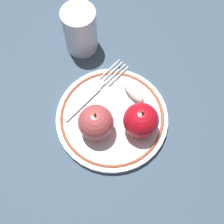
{
  "coord_description": "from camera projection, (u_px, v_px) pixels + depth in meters",
  "views": [
    {
      "loc": [
        0.12,
        0.2,
        0.56
      ],
      "look_at": [
        -0.02,
        0.02,
        0.04
      ],
      "focal_mm": 50.0,
      "sensor_mm": 36.0,
      "label": 1
    }
  ],
  "objects": [
    {
      "name": "fork",
      "position": [
        94.0,
        92.0,
        0.61
      ],
      "size": [
        0.17,
        0.05,
        0.0
      ],
      "rotation": [
        0.0,
        0.0,
        3.34
      ],
      "color": "silver",
      "rests_on": "plate"
    },
    {
      "name": "apple_red_whole",
      "position": [
        96.0,
        122.0,
        0.55
      ],
      "size": [
        0.06,
        0.06,
        0.07
      ],
      "color": "#B84849",
      "rests_on": "plate"
    },
    {
      "name": "apple_second_whole",
      "position": [
        141.0,
        120.0,
        0.56
      ],
      "size": [
        0.06,
        0.06,
        0.07
      ],
      "color": "red",
      "rests_on": "plate"
    },
    {
      "name": "drinking_glass",
      "position": [
        80.0,
        30.0,
        0.63
      ],
      "size": [
        0.07,
        0.07,
        0.1
      ],
      "primitive_type": "cylinder",
      "color": "white",
      "rests_on": "ground_plane"
    },
    {
      "name": "plate",
      "position": [
        112.0,
        118.0,
        0.6
      ],
      "size": [
        0.22,
        0.22,
        0.02
      ],
      "color": "white",
      "rests_on": "ground_plane"
    },
    {
      "name": "apple_slice_front",
      "position": [
        132.0,
        89.0,
        0.61
      ],
      "size": [
        0.03,
        0.06,
        0.02
      ],
      "primitive_type": "ellipsoid",
      "rotation": [
        0.0,
        0.0,
        4.69
      ],
      "color": "#E7E8C8",
      "rests_on": "plate"
    },
    {
      "name": "ground_plane",
      "position": [
        99.0,
        119.0,
        0.61
      ],
      "size": [
        2.0,
        2.0,
        0.0
      ],
      "primitive_type": "plane",
      "color": "#3B4F65"
    }
  ]
}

